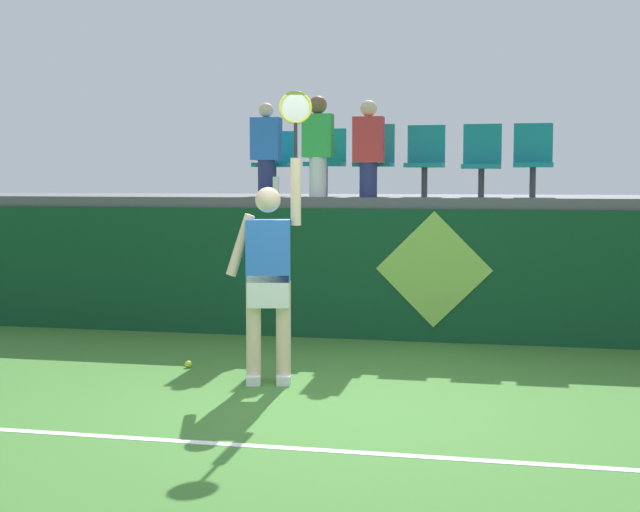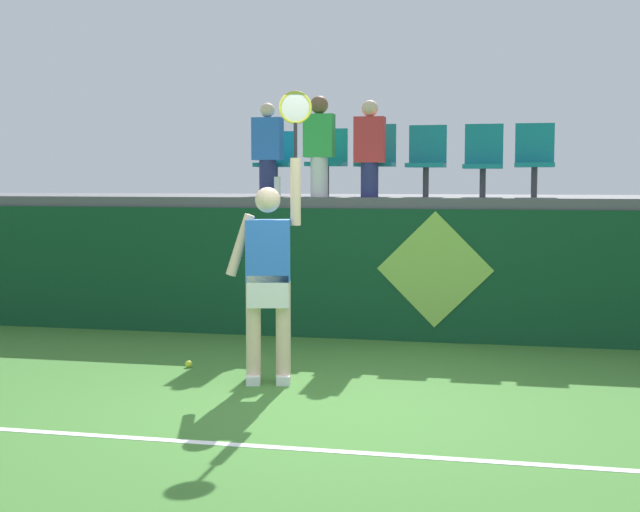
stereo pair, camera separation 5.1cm
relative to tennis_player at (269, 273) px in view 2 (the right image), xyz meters
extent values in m
plane|color=#3D752D|center=(0.74, -0.72, -0.97)|extent=(40.00, 40.00, 0.00)
cube|color=#0F4223|center=(0.74, 2.44, -0.24)|extent=(13.20, 0.20, 1.46)
cube|color=#56565B|center=(0.74, 3.69, 0.55)|extent=(13.20, 2.61, 0.12)
cube|color=white|center=(0.74, -1.86, -0.97)|extent=(11.88, 0.08, 0.01)
cube|color=white|center=(-0.13, -0.03, -0.93)|extent=(0.18, 0.28, 0.08)
cube|color=white|center=(0.12, 0.03, -0.93)|extent=(0.18, 0.28, 0.08)
cylinder|color=beige|center=(-0.13, -0.03, -0.52)|extent=(0.13, 0.13, 0.90)
cylinder|color=beige|center=(0.12, 0.03, -0.52)|extent=(0.13, 0.13, 0.90)
cube|color=white|center=(-0.01, 0.00, -0.15)|extent=(0.40, 0.30, 0.28)
cube|color=blue|center=(-0.01, 0.00, 0.19)|extent=(0.42, 0.30, 0.54)
sphere|color=beige|center=(-0.01, 0.00, 0.63)|extent=(0.22, 0.22, 0.22)
cylinder|color=beige|center=(-0.24, -0.06, 0.24)|extent=(0.27, 0.15, 0.55)
cylinder|color=beige|center=(0.23, 0.05, 0.70)|extent=(0.09, 0.09, 0.58)
cylinder|color=black|center=(0.23, 0.05, 1.14)|extent=(0.03, 0.03, 0.30)
torus|color=gold|center=(0.23, 0.05, 1.42)|extent=(0.28, 0.09, 0.28)
ellipsoid|color=silver|center=(0.23, 0.05, 1.42)|extent=(0.24, 0.07, 0.24)
sphere|color=#D1E533|center=(-0.93, 0.48, -0.94)|extent=(0.07, 0.07, 0.07)
cylinder|color=white|center=(-0.62, 2.53, 0.72)|extent=(0.08, 0.08, 0.23)
cylinder|color=#38383D|center=(-0.79, 3.07, 0.78)|extent=(0.07, 0.07, 0.35)
cube|color=#147F89|center=(-0.79, 3.07, 0.98)|extent=(0.44, 0.42, 0.05)
cube|color=#147F89|center=(-0.79, 3.26, 1.20)|extent=(0.44, 0.04, 0.39)
cylinder|color=#38383D|center=(-0.16, 3.07, 0.79)|extent=(0.07, 0.07, 0.36)
cube|color=#147F89|center=(-0.16, 3.07, 0.99)|extent=(0.44, 0.42, 0.05)
cube|color=#147F89|center=(-0.16, 3.26, 1.22)|extent=(0.44, 0.04, 0.40)
cylinder|color=#38383D|center=(0.43, 3.07, 0.78)|extent=(0.07, 0.07, 0.35)
cube|color=#147F89|center=(0.43, 3.07, 0.98)|extent=(0.44, 0.42, 0.05)
cube|color=#147F89|center=(0.43, 3.26, 1.24)|extent=(0.44, 0.04, 0.46)
cylinder|color=#38383D|center=(1.03, 3.07, 0.78)|extent=(0.07, 0.07, 0.34)
cube|color=#147F89|center=(1.03, 3.07, 0.97)|extent=(0.44, 0.42, 0.05)
cube|color=#147F89|center=(1.03, 3.26, 1.22)|extent=(0.44, 0.04, 0.45)
cylinder|color=#38383D|center=(1.68, 3.07, 0.77)|extent=(0.07, 0.07, 0.32)
cube|color=#147F89|center=(1.68, 3.07, 0.96)|extent=(0.44, 0.42, 0.05)
cube|color=#147F89|center=(1.68, 3.26, 1.22)|extent=(0.44, 0.04, 0.47)
cylinder|color=#38383D|center=(2.25, 3.07, 0.78)|extent=(0.07, 0.07, 0.34)
cube|color=#147F89|center=(2.25, 3.07, 0.97)|extent=(0.44, 0.42, 0.05)
cube|color=#147F89|center=(2.25, 3.26, 1.22)|extent=(0.44, 0.04, 0.46)
cylinder|color=navy|center=(0.43, 2.69, 0.80)|extent=(0.20, 0.20, 0.39)
cube|color=red|center=(0.43, 2.69, 1.26)|extent=(0.34, 0.20, 0.51)
sphere|color=beige|center=(0.43, 2.69, 1.61)|extent=(0.19, 0.19, 0.19)
cylinder|color=navy|center=(-0.79, 2.74, 0.82)|extent=(0.20, 0.20, 0.43)
cube|color=blue|center=(-0.79, 2.74, 1.28)|extent=(0.34, 0.20, 0.49)
sphere|color=beige|center=(-0.79, 2.74, 1.61)|extent=(0.17, 0.17, 0.17)
cylinder|color=white|center=(-0.16, 2.69, 0.83)|extent=(0.20, 0.20, 0.45)
cube|color=green|center=(-0.16, 2.69, 1.31)|extent=(0.34, 0.20, 0.49)
sphere|color=brown|center=(-0.16, 2.69, 1.66)|extent=(0.21, 0.21, 0.21)
cube|color=#0F4223|center=(1.21, 2.34, -0.97)|extent=(0.90, 0.01, 0.00)
plane|color=#8CC64C|center=(1.21, 2.33, -0.17)|extent=(1.27, 0.00, 1.27)
camera|label=1|loc=(2.12, -7.64, 0.81)|focal=51.59mm
camera|label=2|loc=(2.17, -7.63, 0.81)|focal=51.59mm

